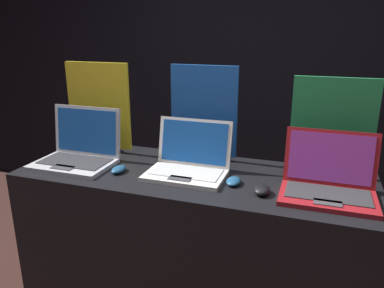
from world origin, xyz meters
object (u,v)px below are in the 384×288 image
(laptop_front, at_px, (79,151))
(promo_stand_back, at_px, (332,130))
(promo_stand_front, at_px, (99,110))
(mouse_middle, at_px, (234,181))
(mouse_back, at_px, (262,190))
(laptop_middle, at_px, (189,162))
(laptop_back, at_px, (329,182))
(promo_stand_middle, at_px, (204,115))
(mouse_front, at_px, (119,169))

(laptop_front, relative_size, promo_stand_back, 0.85)
(promo_stand_front, height_order, mouse_middle, promo_stand_front)
(mouse_back, bearing_deg, promo_stand_front, 162.68)
(laptop_middle, relative_size, mouse_back, 3.91)
(mouse_middle, bearing_deg, mouse_back, -25.18)
(laptop_back, bearing_deg, mouse_middle, -177.57)
(laptop_middle, distance_m, promo_stand_middle, 0.30)
(mouse_back, relative_size, promo_stand_back, 0.20)
(mouse_middle, bearing_deg, laptop_front, 178.74)
(promo_stand_middle, bearing_deg, mouse_front, -134.63)
(mouse_front, xyz_separation_m, mouse_back, (0.71, -0.03, 0.00))
(laptop_back, distance_m, promo_stand_back, 0.29)
(mouse_front, xyz_separation_m, laptop_back, (0.97, 0.05, 0.05))
(mouse_back, bearing_deg, promo_stand_back, 50.89)
(promo_stand_middle, height_order, mouse_back, promo_stand_middle)
(laptop_front, distance_m, laptop_back, 1.24)
(mouse_middle, distance_m, promo_stand_back, 0.53)
(mouse_middle, relative_size, promo_stand_middle, 0.20)
(mouse_back, bearing_deg, mouse_middle, 154.82)
(laptop_front, bearing_deg, promo_stand_back, 11.12)
(promo_stand_front, xyz_separation_m, mouse_back, (0.97, -0.30, -0.22))
(laptop_back, relative_size, promo_stand_back, 0.82)
(mouse_front, xyz_separation_m, promo_stand_back, (0.97, 0.30, 0.21))
(mouse_back, bearing_deg, laptop_middle, 161.56)
(laptop_middle, bearing_deg, mouse_back, -18.44)
(laptop_back, distance_m, mouse_back, 0.28)
(promo_stand_middle, height_order, promo_stand_back, promo_stand_middle)
(laptop_front, bearing_deg, mouse_back, -4.90)
(mouse_middle, distance_m, promo_stand_middle, 0.44)
(promo_stand_front, bearing_deg, promo_stand_back, 1.09)
(laptop_middle, relative_size, promo_stand_middle, 0.75)
(mouse_middle, xyz_separation_m, laptop_back, (0.40, 0.02, 0.05))
(laptop_middle, height_order, mouse_back, laptop_middle)
(laptop_middle, bearing_deg, promo_stand_middle, 90.00)
(promo_stand_middle, distance_m, laptop_back, 0.72)
(promo_stand_front, bearing_deg, promo_stand_middle, 5.98)
(laptop_back, bearing_deg, promo_stand_front, 169.88)
(promo_stand_middle, xyz_separation_m, laptop_back, (0.64, -0.28, -0.18))
(promo_stand_middle, bearing_deg, laptop_front, -154.72)
(laptop_front, xyz_separation_m, mouse_front, (0.26, -0.05, -0.05))
(laptop_front, height_order, mouse_middle, laptop_front)
(mouse_middle, xyz_separation_m, promo_stand_middle, (-0.24, 0.30, 0.23))
(laptop_front, distance_m, mouse_back, 0.98)
(promo_stand_back, bearing_deg, laptop_middle, -162.49)
(laptop_back, height_order, promo_stand_back, promo_stand_back)
(mouse_back, bearing_deg, promo_stand_middle, 135.68)
(mouse_back, height_order, promo_stand_back, promo_stand_back)
(laptop_back, height_order, mouse_back, laptop_back)
(promo_stand_front, height_order, promo_stand_middle, promo_stand_front)
(promo_stand_middle, relative_size, promo_stand_back, 1.07)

